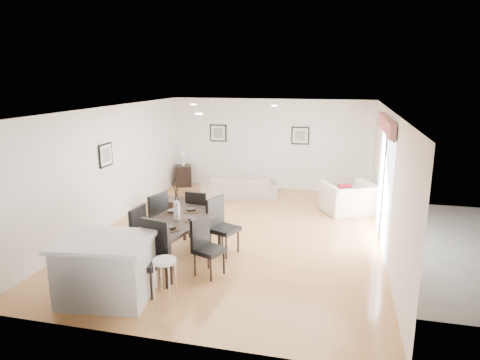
% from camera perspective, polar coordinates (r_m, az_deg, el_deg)
% --- Properties ---
extents(ground, '(8.00, 8.00, 0.00)m').
position_cam_1_polar(ground, '(9.42, -0.23, -7.13)').
color(ground, tan).
rests_on(ground, ground).
extents(wall_back, '(6.00, 0.04, 2.70)m').
position_cam_1_polar(wall_back, '(12.88, 4.01, 4.75)').
color(wall_back, white).
rests_on(wall_back, ground).
extents(wall_front, '(6.00, 0.04, 2.70)m').
position_cam_1_polar(wall_front, '(5.39, -10.51, -8.33)').
color(wall_front, white).
rests_on(wall_front, ground).
extents(wall_left, '(0.04, 8.00, 2.70)m').
position_cam_1_polar(wall_left, '(10.15, -16.93, 1.74)').
color(wall_left, white).
rests_on(wall_left, ground).
extents(wall_right, '(0.04, 8.00, 2.70)m').
position_cam_1_polar(wall_right, '(8.83, 19.04, -0.16)').
color(wall_right, white).
rests_on(wall_right, ground).
extents(ceiling, '(6.00, 8.00, 0.02)m').
position_cam_1_polar(ceiling, '(8.82, -0.25, 9.48)').
color(ceiling, white).
rests_on(ceiling, wall_back).
extents(sofa, '(2.27, 1.33, 0.62)m').
position_cam_1_polar(sofa, '(12.10, -0.12, -0.83)').
color(sofa, gray).
rests_on(sofa, ground).
extents(armchair, '(1.55, 1.49, 0.78)m').
position_cam_1_polar(armchair, '(10.97, 14.31, -2.39)').
color(armchair, white).
rests_on(armchair, ground).
extents(dining_table, '(1.29, 2.04, 0.79)m').
position_cam_1_polar(dining_table, '(7.99, -8.35, -5.75)').
color(dining_table, black).
rests_on(dining_table, ground).
extents(dining_chair_wnear, '(0.53, 0.53, 1.13)m').
position_cam_1_polar(dining_chair_wnear, '(7.87, -14.13, -6.93)').
color(dining_chair_wnear, black).
rests_on(dining_chair_wnear, ground).
extents(dining_chair_wfar, '(0.65, 0.65, 1.13)m').
position_cam_1_polar(dining_chair_wfar, '(8.65, -11.37, -4.90)').
color(dining_chair_wfar, black).
rests_on(dining_chair_wfar, ground).
extents(dining_chair_enear, '(0.59, 0.59, 1.01)m').
position_cam_1_polar(dining_chair_enear, '(7.43, -4.66, -8.38)').
color(dining_chair_enear, black).
rests_on(dining_chair_enear, ground).
extents(dining_chair_efar, '(0.64, 0.64, 1.09)m').
position_cam_1_polar(dining_chair_efar, '(8.26, -2.66, -5.68)').
color(dining_chair_efar, black).
rests_on(dining_chair_efar, ground).
extents(dining_chair_head, '(0.61, 0.61, 1.14)m').
position_cam_1_polar(dining_chair_head, '(7.01, -11.73, -9.40)').
color(dining_chair_head, black).
rests_on(dining_chair_head, ground).
extents(dining_chair_foot, '(0.48, 0.48, 1.02)m').
position_cam_1_polar(dining_chair_foot, '(9.08, -5.60, -4.21)').
color(dining_chair_foot, black).
rests_on(dining_chair_foot, ground).
extents(vase, '(0.87, 1.37, 0.72)m').
position_cam_1_polar(vase, '(7.88, -8.44, -3.31)').
color(vase, white).
rests_on(vase, dining_table).
extents(coffee_table, '(0.91, 0.55, 0.36)m').
position_cam_1_polar(coffee_table, '(10.81, -8.49, -3.48)').
color(coffee_table, black).
rests_on(coffee_table, ground).
extents(side_table, '(0.62, 0.62, 0.64)m').
position_cam_1_polar(side_table, '(13.44, -7.54, 0.58)').
color(side_table, black).
rests_on(side_table, ground).
extents(table_lamp, '(0.24, 0.24, 0.47)m').
position_cam_1_polar(table_lamp, '(13.31, -7.63, 3.19)').
color(table_lamp, white).
rests_on(table_lamp, side_table).
extents(cushion, '(0.34, 0.20, 0.33)m').
position_cam_1_polar(cushion, '(10.80, 13.79, -1.39)').
color(cushion, maroon).
rests_on(cushion, armchair).
extents(kitchen_island, '(1.53, 1.25, 0.98)m').
position_cam_1_polar(kitchen_island, '(6.95, -17.46, -11.24)').
color(kitchen_island, silver).
rests_on(kitchen_island, ground).
extents(bar_stool, '(0.34, 0.34, 0.76)m').
position_cam_1_polar(bar_stool, '(6.46, -10.01, -11.24)').
color(bar_stool, silver).
rests_on(bar_stool, ground).
extents(framed_print_back_left, '(0.52, 0.04, 0.52)m').
position_cam_1_polar(framed_print_back_left, '(13.16, -2.91, 6.28)').
color(framed_print_back_left, black).
rests_on(framed_print_back_left, wall_back).
extents(framed_print_back_right, '(0.52, 0.04, 0.52)m').
position_cam_1_polar(framed_print_back_right, '(12.69, 8.04, 5.88)').
color(framed_print_back_right, black).
rests_on(framed_print_back_right, wall_back).
extents(framed_print_left_wall, '(0.04, 0.52, 0.52)m').
position_cam_1_polar(framed_print_left_wall, '(9.91, -17.48, 3.19)').
color(framed_print_left_wall, black).
rests_on(framed_print_left_wall, wall_left).
extents(sliding_door, '(0.12, 2.70, 2.57)m').
position_cam_1_polar(sliding_door, '(9.05, 18.75, 2.24)').
color(sliding_door, white).
rests_on(sliding_door, wall_right).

